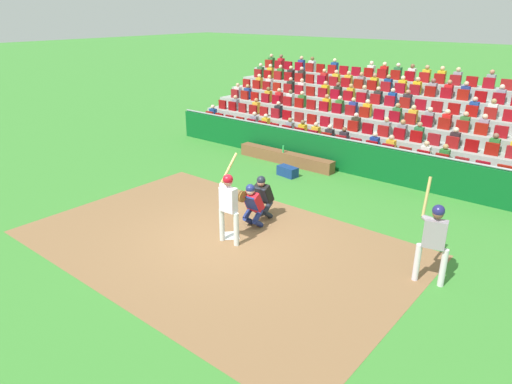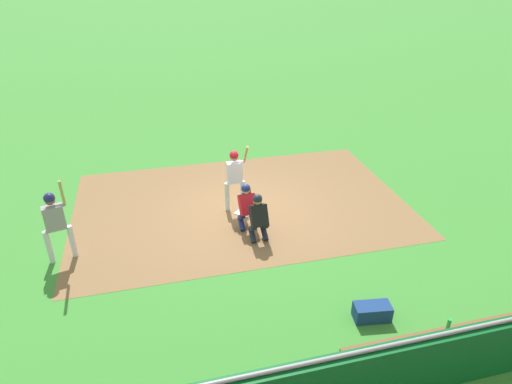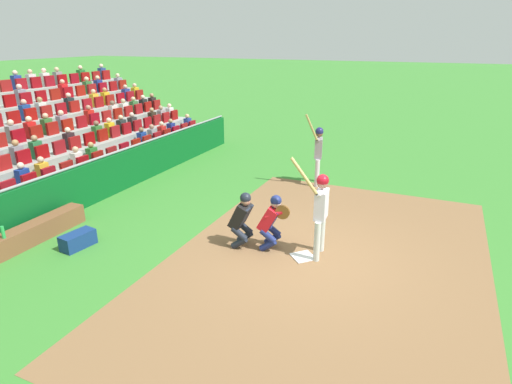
# 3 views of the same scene
# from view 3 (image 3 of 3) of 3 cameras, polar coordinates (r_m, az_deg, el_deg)

# --- Properties ---
(ground_plane) EXTENTS (160.00, 160.00, 0.00)m
(ground_plane) POSITION_cam_3_polar(r_m,az_deg,el_deg) (8.93, 6.43, -8.82)
(ground_plane) COLOR #3B8430
(infield_dirt_patch) EXTENTS (9.52, 6.25, 0.01)m
(infield_dirt_patch) POSITION_cam_3_polar(r_m,az_deg,el_deg) (8.82, 9.57, -9.36)
(infield_dirt_patch) COLOR olive
(infield_dirt_patch) RESTS_ON ground_plane
(home_plate_marker) EXTENTS (0.62, 0.62, 0.02)m
(home_plate_marker) POSITION_cam_3_polar(r_m,az_deg,el_deg) (8.93, 6.43, -8.73)
(home_plate_marker) COLOR white
(home_plate_marker) RESTS_ON infield_dirt_patch
(batter_at_plate) EXTENTS (0.60, 0.74, 2.15)m
(batter_at_plate) POSITION_cam_3_polar(r_m,az_deg,el_deg) (8.56, 8.79, -1.96)
(batter_at_plate) COLOR silver
(batter_at_plate) RESTS_ON ground_plane
(catcher_crouching) EXTENTS (0.48, 0.72, 1.27)m
(catcher_crouching) POSITION_cam_3_polar(r_m,az_deg,el_deg) (8.91, 2.21, -3.68)
(catcher_crouching) COLOR navy
(catcher_crouching) RESTS_ON ground_plane
(home_plate_umpire) EXTENTS (0.48, 0.48, 1.28)m
(home_plate_umpire) POSITION_cam_3_polar(r_m,az_deg,el_deg) (9.03, -1.87, -3.41)
(home_plate_umpire) COLOR #1D222E
(home_plate_umpire) RESTS_ON ground_plane
(dugout_wall) EXTENTS (16.59, 0.24, 1.21)m
(dugout_wall) POSITION_cam_3_polar(r_m,az_deg,el_deg) (11.95, -23.72, 0.24)
(dugout_wall) COLOR #0B5620
(dugout_wall) RESTS_ON ground_plane
(dugout_bench) EXTENTS (4.04, 0.40, 0.44)m
(dugout_bench) POSITION_cam_3_polar(r_m,az_deg,el_deg) (10.30, -31.01, -6.31)
(dugout_bench) COLOR brown
(dugout_bench) RESTS_ON ground_plane
(water_bottle_on_bench) EXTENTS (0.07, 0.07, 0.27)m
(water_bottle_on_bench) POSITION_cam_3_polar(r_m,az_deg,el_deg) (10.07, -31.20, -4.71)
(water_bottle_on_bench) COLOR green
(water_bottle_on_bench) RESTS_ON dugout_bench
(equipment_duffel_bag) EXTENTS (0.77, 0.46, 0.34)m
(equipment_duffel_bag) POSITION_cam_3_polar(r_m,az_deg,el_deg) (9.99, -23.08, -6.03)
(equipment_duffel_bag) COLOR navy
(equipment_duffel_bag) RESTS_ON ground_plane
(on_deck_batter) EXTENTS (0.72, 0.52, 2.23)m
(on_deck_batter) POSITION_cam_3_polar(r_m,az_deg,el_deg) (13.00, 8.47, 5.77)
(on_deck_batter) COLOR silver
(on_deck_batter) RESTS_ON ground_plane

